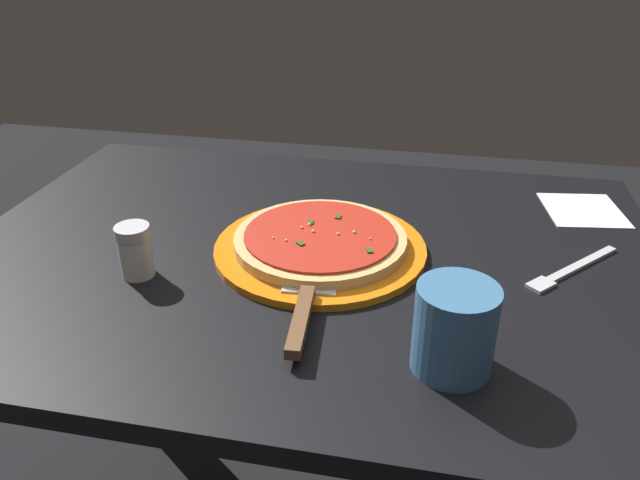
# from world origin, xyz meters

# --- Properties ---
(restaurant_table) EXTENTS (1.02, 0.74, 0.75)m
(restaurant_table) POSITION_xyz_m (0.00, 0.00, 0.60)
(restaurant_table) COLOR black
(restaurant_table) RESTS_ON ground_plane
(serving_plate) EXTENTS (0.31, 0.31, 0.01)m
(serving_plate) POSITION_xyz_m (0.02, -0.00, 0.75)
(serving_plate) COLOR orange
(serving_plate) RESTS_ON restaurant_table
(pizza) EXTENTS (0.25, 0.25, 0.02)m
(pizza) POSITION_xyz_m (0.02, -0.00, 0.77)
(pizza) COLOR #DBB26B
(pizza) RESTS_ON serving_plate
(pizza_server) EXTENTS (0.08, 0.22, 0.01)m
(pizza_server) POSITION_xyz_m (0.03, -0.16, 0.77)
(pizza_server) COLOR silver
(pizza_server) RESTS_ON serving_plate
(cup_tall_drink) EXTENTS (0.09, 0.09, 0.10)m
(cup_tall_drink) POSITION_xyz_m (0.21, -0.22, 0.80)
(cup_tall_drink) COLOR teal
(cup_tall_drink) RESTS_ON restaurant_table
(napkin_folded_right) EXTENTS (0.14, 0.14, 0.00)m
(napkin_folded_right) POSITION_xyz_m (0.42, 0.22, 0.75)
(napkin_folded_right) COLOR white
(napkin_folded_right) RESTS_ON restaurant_table
(fork) EXTENTS (0.14, 0.15, 0.00)m
(fork) POSITION_xyz_m (0.37, 0.01, 0.75)
(fork) COLOR silver
(fork) RESTS_ON restaurant_table
(parmesan_shaker) EXTENTS (0.05, 0.05, 0.07)m
(parmesan_shaker) POSITION_xyz_m (-0.21, -0.11, 0.79)
(parmesan_shaker) COLOR silver
(parmesan_shaker) RESTS_ON restaurant_table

